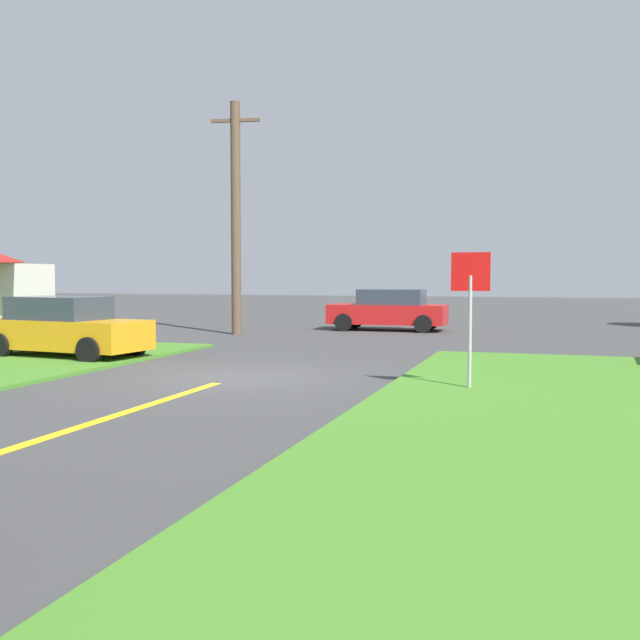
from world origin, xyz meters
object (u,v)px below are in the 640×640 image
stop_sign (470,294)px  car_approaching_junction (389,310)px  parked_car_near_building (65,328)px  utility_pole_mid (236,217)px

stop_sign → car_approaching_junction: 15.39m
stop_sign → parked_car_near_building: (-10.73, 2.45, -1.02)m
car_approaching_junction → utility_pole_mid: bearing=35.7°
parked_car_near_building → car_approaching_junction: bearing=70.8°
parked_car_near_building → car_approaching_junction: same height
parked_car_near_building → utility_pole_mid: size_ratio=0.54×
car_approaching_junction → stop_sign: bearing=107.5°
stop_sign → parked_car_near_building: size_ratio=0.57×
stop_sign → car_approaching_junction: (-4.74, 14.61, -1.02)m
utility_pole_mid → car_approaching_junction: bearing=36.2°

